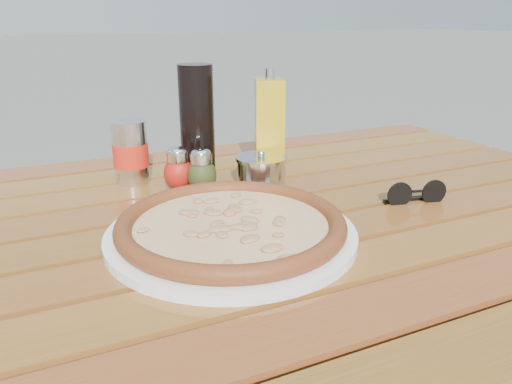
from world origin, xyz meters
name	(u,v)px	position (x,y,z in m)	size (l,w,h in m)	color
table	(261,255)	(0.00, 0.00, 0.67)	(1.40, 0.90, 0.75)	#35200C
plate	(231,234)	(-0.08, -0.07, 0.76)	(0.36, 0.36, 0.01)	white
pizza	(231,224)	(-0.08, -0.07, 0.77)	(0.42, 0.42, 0.03)	#FFE5B6
pepper_shaker	(178,169)	(-0.09, 0.17, 0.79)	(0.06, 0.06, 0.08)	red
oregano_shaker	(202,171)	(-0.05, 0.14, 0.79)	(0.06, 0.06, 0.08)	#3E421A
dark_bottle	(197,123)	(-0.03, 0.22, 0.86)	(0.07, 0.07, 0.22)	black
soda_can	(131,153)	(-0.16, 0.25, 0.81)	(0.09, 0.09, 0.12)	silver
olive_oil_cruet	(269,127)	(0.11, 0.19, 0.85)	(0.07, 0.07, 0.21)	#BC9B14
parmesan_tin	(261,171)	(0.06, 0.12, 0.78)	(0.10, 0.10, 0.07)	silver
sunglasses	(416,194)	(0.26, -0.07, 0.77)	(0.11, 0.04, 0.04)	black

